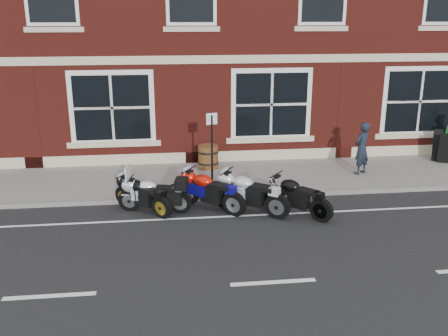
{
  "coord_description": "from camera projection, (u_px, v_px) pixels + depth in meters",
  "views": [
    {
      "loc": [
        -1.86,
        -11.0,
        4.74
      ],
      "look_at": [
        -0.37,
        1.6,
        0.81
      ],
      "focal_mm": 40.0,
      "sensor_mm": 36.0,
      "label": 1
    }
  ],
  "objects": [
    {
      "name": "moto_touring_silver",
      "position": [
        153.0,
        193.0,
        12.35
      ],
      "size": [
        1.83,
        0.6,
        1.22
      ],
      "rotation": [
        0.0,
        0.0,
        1.33
      ],
      "color": "black",
      "rests_on": "ground"
    },
    {
      "name": "moto_sport_red",
      "position": [
        210.0,
        190.0,
        12.48
      ],
      "size": [
        1.64,
        1.41,
        0.92
      ],
      "rotation": [
        0.0,
        0.0,
        0.87
      ],
      "color": "black",
      "rests_on": "ground"
    },
    {
      "name": "moto_sport_silver",
      "position": [
        250.0,
        192.0,
        12.29
      ],
      "size": [
        1.76,
        1.37,
        0.95
      ],
      "rotation": [
        0.0,
        0.0,
        0.92
      ],
      "color": "black",
      "rests_on": "ground"
    },
    {
      "name": "a_board_sign",
      "position": [
        446.0,
        147.0,
        16.03
      ],
      "size": [
        0.73,
        0.62,
        1.04
      ],
      "primitive_type": null,
      "rotation": [
        0.0,
        0.0,
        -0.39
      ],
      "color": "black",
      "rests_on": "sidewalk"
    },
    {
      "name": "moto_sport_black",
      "position": [
        142.0,
        194.0,
        12.33
      ],
      "size": [
        1.44,
        1.34,
        0.83
      ],
      "rotation": [
        0.0,
        0.0,
        0.82
      ],
      "color": "black",
      "rests_on": "ground"
    },
    {
      "name": "moto_naked_black",
      "position": [
        297.0,
        195.0,
        12.19
      ],
      "size": [
        1.41,
        1.53,
        0.88
      ],
      "rotation": [
        0.0,
        0.0,
        0.74
      ],
      "color": "black",
      "rests_on": "ground"
    },
    {
      "name": "barrel_planter",
      "position": [
        208.0,
        157.0,
        15.5
      ],
      "size": [
        0.65,
        0.65,
        0.73
      ],
      "color": "#4E3014",
      "rests_on": "sidewalk"
    },
    {
      "name": "kerb",
      "position": [
        238.0,
        196.0,
        13.37
      ],
      "size": [
        30.0,
        0.16,
        0.12
      ],
      "primitive_type": "cube",
      "color": "slate",
      "rests_on": "ground"
    },
    {
      "name": "pedestrian_left",
      "position": [
        362.0,
        148.0,
        14.83
      ],
      "size": [
        0.69,
        0.63,
        1.58
      ],
      "primitive_type": "imported",
      "rotation": [
        0.0,
        0.0,
        3.73
      ],
      "color": "black",
      "rests_on": "sidewalk"
    },
    {
      "name": "ground",
      "position": [
        247.0,
        219.0,
        12.04
      ],
      "size": [
        80.0,
        80.0,
        0.0
      ],
      "primitive_type": "plane",
      "color": "black",
      "rests_on": "ground"
    },
    {
      "name": "parking_sign",
      "position": [
        212.0,
        147.0,
        13.27
      ],
      "size": [
        0.3,
        0.1,
        2.14
      ],
      "rotation": [
        0.0,
        0.0,
        0.27
      ],
      "color": "black",
      "rests_on": "sidewalk"
    },
    {
      "name": "sidewalk",
      "position": [
        231.0,
        178.0,
        14.87
      ],
      "size": [
        30.0,
        3.0,
        0.12
      ],
      "primitive_type": "cube",
      "color": "slate",
      "rests_on": "ground"
    }
  ]
}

